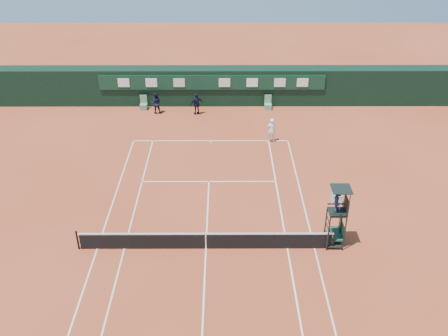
# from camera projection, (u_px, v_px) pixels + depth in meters

# --- Properties ---
(ground) EXTENTS (90.00, 90.00, 0.00)m
(ground) POSITION_uv_depth(u_px,v_px,m) (206.00, 249.00, 25.15)
(ground) COLOR #B14A29
(ground) RESTS_ON ground
(court_lines) EXTENTS (11.05, 23.85, 0.01)m
(court_lines) POSITION_uv_depth(u_px,v_px,m) (206.00, 248.00, 25.15)
(court_lines) COLOR silver
(court_lines) RESTS_ON ground
(tennis_net) EXTENTS (12.90, 0.10, 1.10)m
(tennis_net) POSITION_uv_depth(u_px,v_px,m) (206.00, 241.00, 24.89)
(tennis_net) COLOR black
(tennis_net) RESTS_ON ground
(back_wall) EXTENTS (40.00, 1.65, 3.00)m
(back_wall) POSITION_uv_depth(u_px,v_px,m) (212.00, 86.00, 40.56)
(back_wall) COLOR black
(back_wall) RESTS_ON ground
(linesman_chair_left) EXTENTS (0.55, 0.50, 1.15)m
(linesman_chair_left) POSITION_uv_depth(u_px,v_px,m) (144.00, 106.00, 40.06)
(linesman_chair_left) COLOR #5A8965
(linesman_chair_left) RESTS_ON ground
(linesman_chair_right) EXTENTS (0.55, 0.50, 1.15)m
(linesman_chair_right) POSITION_uv_depth(u_px,v_px,m) (268.00, 105.00, 40.09)
(linesman_chair_right) COLOR #629770
(linesman_chair_right) RESTS_ON ground
(umpire_chair) EXTENTS (0.96, 0.95, 3.42)m
(umpire_chair) POSITION_uv_depth(u_px,v_px,m) (338.00, 205.00, 24.15)
(umpire_chair) COLOR black
(umpire_chair) RESTS_ON ground
(player_bench) EXTENTS (0.56, 1.20, 1.10)m
(player_bench) POSITION_uv_depth(u_px,v_px,m) (339.00, 231.00, 25.39)
(player_bench) COLOR #183D2B
(player_bench) RESTS_ON ground
(tennis_bag) EXTENTS (0.40, 0.85, 0.31)m
(tennis_bag) POSITION_uv_depth(u_px,v_px,m) (335.00, 237.00, 25.68)
(tennis_bag) COLOR black
(tennis_bag) RESTS_ON ground
(cooler) EXTENTS (0.57, 0.57, 0.65)m
(cooler) POSITION_uv_depth(u_px,v_px,m) (337.00, 199.00, 28.44)
(cooler) COLOR silver
(cooler) RESTS_ON ground
(tennis_ball) EXTENTS (0.07, 0.07, 0.07)m
(tennis_ball) POSITION_uv_depth(u_px,v_px,m) (229.00, 155.00, 33.51)
(tennis_ball) COLOR #CAEA36
(tennis_ball) RESTS_ON ground
(player) EXTENTS (0.68, 0.48, 1.77)m
(player) POSITION_uv_depth(u_px,v_px,m) (271.00, 130.00, 34.88)
(player) COLOR white
(player) RESTS_ON ground
(ball_kid_left) EXTENTS (0.85, 0.67, 1.71)m
(ball_kid_left) POSITION_uv_depth(u_px,v_px,m) (156.00, 103.00, 39.15)
(ball_kid_left) COLOR black
(ball_kid_left) RESTS_ON ground
(ball_kid_right) EXTENTS (1.10, 0.83, 1.74)m
(ball_kid_right) POSITION_uv_depth(u_px,v_px,m) (197.00, 104.00, 38.95)
(ball_kid_right) COLOR black
(ball_kid_right) RESTS_ON ground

